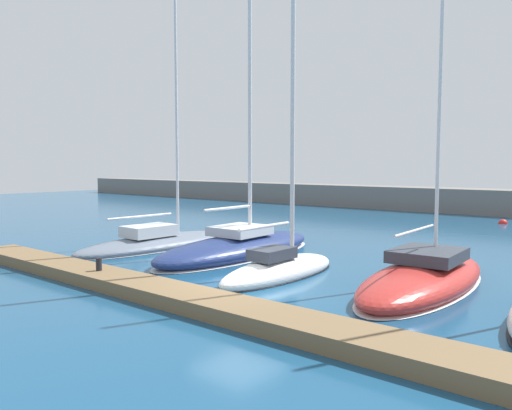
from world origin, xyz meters
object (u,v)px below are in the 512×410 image
Objects in this scene: sailboat_slate_nearest at (159,242)px; dock_bollard at (99,264)px; mooring_buoy_red at (503,224)px; sailboat_navy_second at (239,245)px; sailboat_red_fourth at (424,278)px; sailboat_white_third at (280,268)px.

dock_bollard is (4.28, -6.16, 0.38)m from sailboat_slate_nearest.
mooring_buoy_red is 28.23m from dock_bollard.
sailboat_red_fourth is at bearing -95.75° from sailboat_navy_second.
sailboat_red_fourth is at bearing -83.03° from mooring_buoy_red.
sailboat_white_third reaches higher than dock_bollard.
sailboat_red_fourth is 21.24m from mooring_buoy_red.
sailboat_slate_nearest is 8.66m from sailboat_white_third.
dock_bollard is at bearing 123.60° from sailboat_red_fourth.
sailboat_red_fourth is at bearing -87.12° from sailboat_slate_nearest.
sailboat_red_fourth reaches higher than dock_bollard.
sailboat_navy_second is 21.38m from mooring_buoy_red.
dock_bollard is (-8.90, -6.43, 0.31)m from sailboat_red_fourth.
mooring_buoy_red is (10.61, 21.35, -0.26)m from sailboat_slate_nearest.
sailboat_navy_second is at bearing -106.62° from mooring_buoy_red.
mooring_buoy_red is at bearing -24.72° from sailboat_slate_nearest.
sailboat_navy_second is 31.63× the size of mooring_buoy_red.
sailboat_white_third is (8.54, -1.48, 0.08)m from sailboat_slate_nearest.
sailboat_slate_nearest is 1.28× the size of sailboat_white_third.
sailboat_red_fourth is 31.90× the size of dock_bollard.
sailboat_white_third is 4.97m from sailboat_red_fourth.
sailboat_white_third is 0.88× the size of sailboat_red_fourth.
dock_bollard is (-0.21, -7.02, 0.20)m from sailboat_navy_second.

